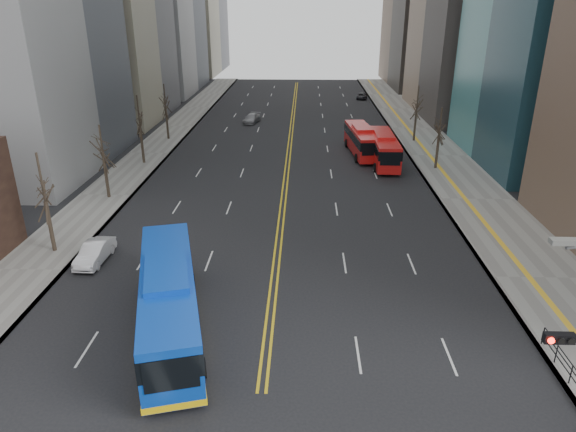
{
  "coord_description": "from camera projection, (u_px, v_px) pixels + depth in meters",
  "views": [
    {
      "loc": [
        1.81,
        -13.51,
        16.54
      ],
      "look_at": [
        0.89,
        15.22,
        4.6
      ],
      "focal_mm": 32.0,
      "sensor_mm": 36.0,
      "label": 1
    }
  ],
  "objects": [
    {
      "name": "pedestrian_railing",
      "position": [
        572.0,
        371.0,
        23.67
      ],
      "size": [
        0.06,
        6.06,
        1.02
      ],
      "color": "black",
      "rests_on": "sidewalk_right"
    },
    {
      "name": "blue_bus",
      "position": [
        169.0,
        299.0,
        27.3
      ],
      "size": [
        6.09,
        13.43,
        3.8
      ],
      "color": "#0C3EB4",
      "rests_on": "ground"
    },
    {
      "name": "car_white",
      "position": [
        95.0,
        253.0,
        35.26
      ],
      "size": [
        1.63,
        4.25,
        1.38
      ],
      "primitive_type": "imported",
      "rotation": [
        0.0,
        0.0,
        -0.04
      ],
      "color": "silver",
      "rests_on": "ground"
    },
    {
      "name": "street_trees",
      "position": [
        210.0,
        135.0,
        49.1
      ],
      "size": [
        35.2,
        47.2,
        7.6
      ],
      "color": "#33281F",
      "rests_on": "ground"
    },
    {
      "name": "sidewalk_right",
      "position": [
        438.0,
        156.0,
        59.86
      ],
      "size": [
        7.0,
        130.0,
        0.15
      ],
      "primitive_type": "cube",
      "color": "slate",
      "rests_on": "ground"
    },
    {
      "name": "car_dark_far",
      "position": [
        362.0,
        96.0,
        95.59
      ],
      "size": [
        2.44,
        4.08,
        1.06
      ],
      "primitive_type": "imported",
      "rotation": [
        0.0,
        0.0,
        -0.18
      ],
      "color": "black",
      "rests_on": "ground"
    },
    {
      "name": "sidewalk_left",
      "position": [
        150.0,
        153.0,
        60.87
      ],
      "size": [
        5.0,
        130.0,
        0.15
      ],
      "primitive_type": "cube",
      "color": "slate",
      "rests_on": "ground"
    },
    {
      "name": "car_silver",
      "position": [
        252.0,
        118.0,
        76.61
      ],
      "size": [
        2.7,
        4.67,
        1.27
      ],
      "primitive_type": "imported",
      "rotation": [
        0.0,
        0.0,
        -0.22
      ],
      "color": "gray",
      "rests_on": "ground"
    },
    {
      "name": "centerline",
      "position": [
        291.0,
        135.0,
        69.63
      ],
      "size": [
        0.55,
        100.0,
        0.01
      ],
      "color": "gold",
      "rests_on": "ground"
    },
    {
      "name": "red_bus_far",
      "position": [
        384.0,
        147.0,
        56.6
      ],
      "size": [
        2.77,
        10.57,
        3.36
      ],
      "color": "red",
      "rests_on": "ground"
    },
    {
      "name": "red_bus_near",
      "position": [
        362.0,
        139.0,
        60.0
      ],
      "size": [
        3.42,
        10.63,
        3.33
      ],
      "color": "red",
      "rests_on": "ground"
    },
    {
      "name": "car_dark_mid",
      "position": [
        372.0,
        137.0,
        65.31
      ],
      "size": [
        2.7,
        4.65,
        1.49
      ],
      "primitive_type": "imported",
      "rotation": [
        0.0,
        0.0,
        0.23
      ],
      "color": "black",
      "rests_on": "ground"
    }
  ]
}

